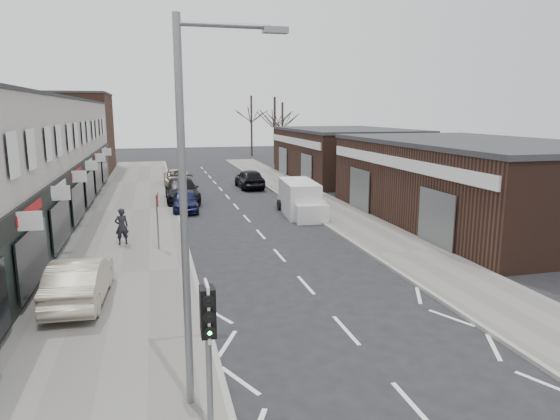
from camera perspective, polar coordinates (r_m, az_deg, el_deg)
ground at (r=13.53m, az=10.79°, el=-16.78°), size 160.00×160.00×0.00m
pavement_left at (r=33.40m, az=-16.56°, el=-0.04°), size 5.50×64.00×0.12m
pavement_right at (r=35.12m, az=4.25°, el=0.93°), size 3.50×64.00×0.12m
brick_block_far at (r=56.43m, az=-22.86°, el=8.00°), size 8.00×10.00×8.00m
right_unit_near at (r=30.73m, az=21.21°, el=2.86°), size 10.00×18.00×4.50m
right_unit_far at (r=48.33m, az=7.41°, el=6.30°), size 10.00×16.00×4.50m
tree_far_a at (r=60.80m, az=-0.60°, el=5.25°), size 3.60×3.60×8.00m
tree_far_b at (r=67.20m, az=0.27°, el=5.82°), size 3.60×3.60×7.50m
tree_far_c at (r=72.37m, az=-3.24°, el=6.19°), size 3.60×3.60×8.50m
traffic_light at (r=9.62m, az=-8.24°, el=-12.77°), size 0.28×0.60×3.10m
street_lamp at (r=10.14m, az=-10.03°, el=1.46°), size 2.23×0.22×8.00m
warning_sign at (r=23.14m, az=-13.80°, el=0.66°), size 0.12×0.80×2.70m
white_van at (r=30.78m, az=2.29°, el=1.25°), size 2.29×5.51×2.08m
sedan_on_pavement at (r=17.76m, az=-21.92°, el=-7.45°), size 1.81×4.64×1.51m
pedestrian at (r=24.63m, az=-17.64°, el=-1.80°), size 0.73×0.59×1.74m
parked_car_left_a at (r=32.56m, az=-10.77°, el=1.07°), size 1.81×4.09×1.37m
parked_car_left_b at (r=36.00m, az=-11.14°, el=2.23°), size 2.30×5.64×1.64m
parked_car_left_c at (r=44.58m, az=-11.72°, el=3.69°), size 2.23×4.73×1.31m
parked_car_right_a at (r=31.07m, az=2.34°, el=0.91°), size 1.96×4.71×1.52m
parked_car_right_b at (r=41.67m, az=-3.49°, el=3.61°), size 1.99×4.79×1.62m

